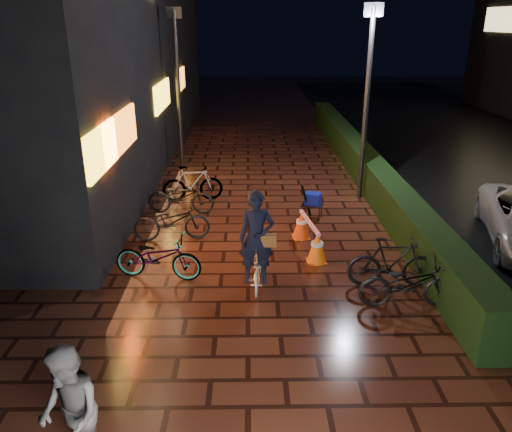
{
  "coord_description": "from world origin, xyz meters",
  "views": [
    {
      "loc": [
        -0.52,
        -8.23,
        5.01
      ],
      "look_at": [
        -0.38,
        1.65,
        1.1
      ],
      "focal_mm": 35.0,
      "sensor_mm": 36.0,
      "label": 1
    }
  ],
  "objects_px": {
    "cyclist": "(257,252)",
    "cart_assembly": "(312,200)",
    "bystander_person": "(70,413)",
    "traffic_barrier": "(309,235)"
  },
  "relations": [
    {
      "from": "bystander_person",
      "to": "traffic_barrier",
      "type": "relative_size",
      "value": 0.98
    },
    {
      "from": "bystander_person",
      "to": "cart_assembly",
      "type": "bearing_deg",
      "value": 122.62
    },
    {
      "from": "bystander_person",
      "to": "cyclist",
      "type": "height_order",
      "value": "cyclist"
    },
    {
      "from": "cyclist",
      "to": "cart_assembly",
      "type": "distance_m",
      "value": 3.94
    },
    {
      "from": "cyclist",
      "to": "bystander_person",
      "type": "bearing_deg",
      "value": -116.46
    },
    {
      "from": "traffic_barrier",
      "to": "cart_assembly",
      "type": "height_order",
      "value": "cart_assembly"
    },
    {
      "from": "bystander_person",
      "to": "cyclist",
      "type": "relative_size",
      "value": 0.85
    },
    {
      "from": "bystander_person",
      "to": "cyclist",
      "type": "bearing_deg",
      "value": 121.07
    },
    {
      "from": "bystander_person",
      "to": "cart_assembly",
      "type": "distance_m",
      "value": 8.84
    },
    {
      "from": "bystander_person",
      "to": "traffic_barrier",
      "type": "distance_m",
      "value": 7.02
    }
  ]
}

